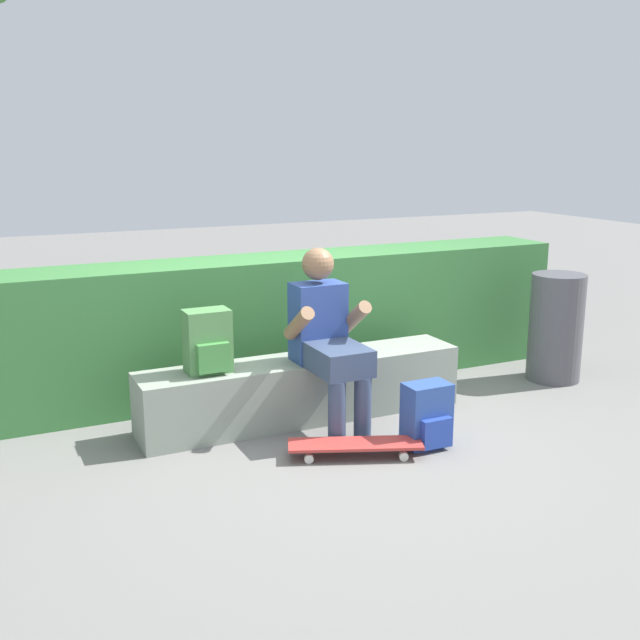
{
  "coord_description": "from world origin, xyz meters",
  "views": [
    {
      "loc": [
        -1.97,
        -3.97,
        1.84
      ],
      "look_at": [
        0.11,
        0.39,
        0.68
      ],
      "focal_mm": 42.17,
      "sensor_mm": 36.0,
      "label": 1
    }
  ],
  "objects_px": {
    "bench_main": "(303,389)",
    "backpack_on_bench": "(208,342)",
    "backpack_on_ground": "(427,416)",
    "skateboard_near_person": "(355,445)",
    "person_skater": "(327,335)",
    "trash_bin": "(556,327)"
  },
  "relations": [
    {
      "from": "bench_main",
      "to": "backpack_on_bench",
      "type": "xyz_separation_m",
      "value": [
        -0.65,
        -0.01,
        0.4
      ]
    },
    {
      "from": "backpack_on_ground",
      "to": "skateboard_near_person",
      "type": "bearing_deg",
      "value": 174.99
    },
    {
      "from": "skateboard_near_person",
      "to": "bench_main",
      "type": "bearing_deg",
      "value": 91.46
    },
    {
      "from": "person_skater",
      "to": "backpack_on_ground",
      "type": "distance_m",
      "value": 0.82
    },
    {
      "from": "person_skater",
      "to": "trash_bin",
      "type": "xyz_separation_m",
      "value": [
        2.06,
        0.15,
        -0.2
      ]
    },
    {
      "from": "backpack_on_bench",
      "to": "backpack_on_ground",
      "type": "bearing_deg",
      "value": -32.99
    },
    {
      "from": "person_skater",
      "to": "trash_bin",
      "type": "distance_m",
      "value": 2.08
    },
    {
      "from": "skateboard_near_person",
      "to": "trash_bin",
      "type": "xyz_separation_m",
      "value": [
        2.13,
        0.66,
        0.35
      ]
    },
    {
      "from": "skateboard_near_person",
      "to": "backpack_on_ground",
      "type": "distance_m",
      "value": 0.49
    },
    {
      "from": "person_skater",
      "to": "backpack_on_bench",
      "type": "xyz_separation_m",
      "value": [
        -0.74,
        0.19,
        -0.01
      ]
    },
    {
      "from": "trash_bin",
      "to": "bench_main",
      "type": "bearing_deg",
      "value": 178.5
    },
    {
      "from": "bench_main",
      "to": "backpack_on_bench",
      "type": "height_order",
      "value": "backpack_on_bench"
    },
    {
      "from": "bench_main",
      "to": "person_skater",
      "type": "distance_m",
      "value": 0.47
    },
    {
      "from": "bench_main",
      "to": "trash_bin",
      "type": "bearing_deg",
      "value": -1.5
    },
    {
      "from": "trash_bin",
      "to": "skateboard_near_person",
      "type": "bearing_deg",
      "value": -162.78
    },
    {
      "from": "bench_main",
      "to": "backpack_on_bench",
      "type": "bearing_deg",
      "value": -179.17
    },
    {
      "from": "person_skater",
      "to": "backpack_on_ground",
      "type": "bearing_deg",
      "value": -53.19
    },
    {
      "from": "bench_main",
      "to": "trash_bin",
      "type": "relative_size",
      "value": 2.65
    },
    {
      "from": "skateboard_near_person",
      "to": "trash_bin",
      "type": "distance_m",
      "value": 2.25
    },
    {
      "from": "person_skater",
      "to": "backpack_on_ground",
      "type": "height_order",
      "value": "person_skater"
    },
    {
      "from": "backpack_on_bench",
      "to": "trash_bin",
      "type": "xyz_separation_m",
      "value": [
        2.8,
        -0.05,
        -0.19
      ]
    },
    {
      "from": "bench_main",
      "to": "person_skater",
      "type": "relative_size",
      "value": 1.9
    }
  ]
}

